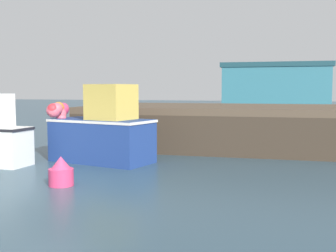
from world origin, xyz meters
TOP-DOWN VIEW (x-y plane):
  - ground at (0.00, 0.00)m, footprint 120.00×160.00m
  - pier at (3.10, 8.16)m, footprint 10.72×6.16m
  - fishing_boat_near_right at (-0.06, 3.66)m, footprint 3.64×2.35m
  - warehouse at (4.68, 38.30)m, footprint 11.34×4.67m
  - mooring_buoy_foreground at (0.40, 0.19)m, footprint 0.61×0.61m

SIDE VIEW (x-z plane):
  - ground at x=0.00m, z-range -0.10..0.00m
  - mooring_buoy_foreground at x=0.40m, z-range -0.04..0.69m
  - fishing_boat_near_right at x=-0.06m, z-range -0.26..2.26m
  - pier at x=3.10m, z-range 0.54..2.21m
  - warehouse at x=4.68m, z-range 0.02..5.17m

